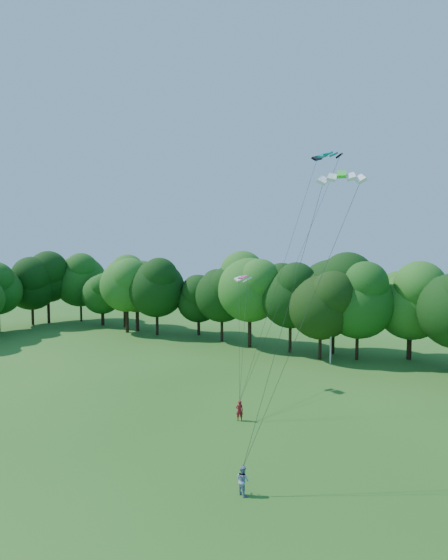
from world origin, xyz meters
The scene contains 9 objects.
ground centered at (0.00, 0.00, 0.00)m, with size 160.00×160.00×0.00m, color #235818.
utility_pole centered at (4.52, 31.84, 3.97)m, with size 1.53×0.32×7.70m.
kite_flyer_left centered at (3.43, 12.54, 0.76)m, with size 0.56×0.37×1.53m, color maroon.
kite_flyer_right centered at (8.19, 4.05, 0.76)m, with size 0.74×0.58×1.52m, color #8793BB.
kite_teal centered at (7.19, 21.01, 20.64)m, with size 2.47×1.19×0.49m.
kite_green centered at (11.43, 9.80, 16.93)m, with size 2.76×1.76×0.61m.
kite_pink centered at (-0.24, 20.02, 10.13)m, with size 1.78×1.24×0.34m.
tree_back_west centered at (-26.93, 35.66, 7.49)m, with size 8.24×8.24×11.99m.
tree_back_center centered at (2.91, 33.09, 7.34)m, with size 8.08×8.08×11.76m.
Camera 1 is at (18.34, -15.24, 12.73)m, focal length 28.00 mm.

